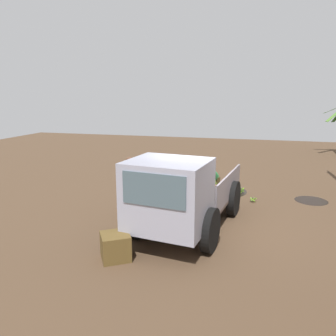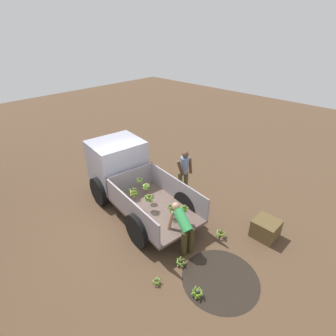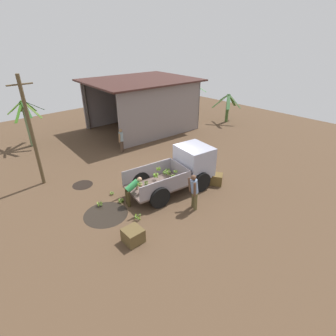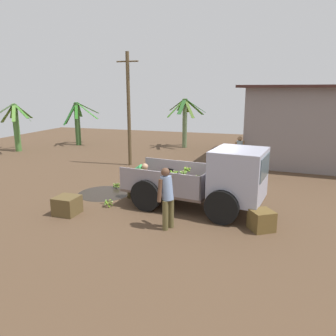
% 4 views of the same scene
% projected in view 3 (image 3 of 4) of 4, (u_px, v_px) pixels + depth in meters
% --- Properties ---
extents(ground, '(36.00, 36.00, 0.00)m').
position_uv_depth(ground, '(164.00, 186.00, 13.46)').
color(ground, brown).
extents(mud_patch_0, '(1.03, 1.03, 0.01)m').
position_uv_depth(mud_patch_0, '(83.00, 185.00, 13.56)').
color(mud_patch_0, black).
rests_on(mud_patch_0, ground).
extents(mud_patch_1, '(1.90, 1.90, 0.01)m').
position_uv_depth(mud_patch_1, '(106.00, 214.00, 11.34)').
color(mud_patch_1, black).
rests_on(mud_patch_1, ground).
extents(cargo_truck, '(4.56, 2.47, 2.02)m').
position_uv_depth(cargo_truck, '(186.00, 166.00, 13.11)').
color(cargo_truck, brown).
rests_on(cargo_truck, ground).
extents(warehouse_shed, '(8.44, 7.06, 3.91)m').
position_uv_depth(warehouse_shed, '(146.00, 94.00, 20.71)').
color(warehouse_shed, gray).
rests_on(warehouse_shed, ground).
extents(utility_pole, '(1.10, 0.17, 5.45)m').
position_uv_depth(utility_pole, '(32.00, 132.00, 12.49)').
color(utility_pole, brown).
rests_on(utility_pole, ground).
extents(banana_palm_2, '(2.52, 2.23, 2.43)m').
position_uv_depth(banana_palm_2, '(228.00, 107.00, 22.76)').
color(banana_palm_2, '#405D2A').
rests_on(banana_palm_2, ground).
extents(banana_palm_3, '(2.37, 2.38, 2.80)m').
position_uv_depth(banana_palm_3, '(191.00, 96.00, 25.93)').
color(banana_palm_3, olive).
rests_on(banana_palm_3, ground).
extents(banana_palm_4, '(2.38, 2.46, 3.15)m').
position_uv_depth(banana_palm_4, '(27.00, 121.00, 17.58)').
color(banana_palm_4, '#60784D').
rests_on(banana_palm_4, ground).
extents(person_foreground_visitor, '(0.48, 0.66, 1.70)m').
position_uv_depth(person_foreground_visitor, '(194.00, 190.00, 11.33)').
color(person_foreground_visitor, brown).
rests_on(person_foreground_visitor, ground).
extents(person_worker_loading, '(0.82, 0.70, 1.29)m').
position_uv_depth(person_worker_loading, '(132.00, 189.00, 11.72)').
color(person_worker_loading, '#3D3218').
rests_on(person_worker_loading, ground).
extents(person_bystander_near_shed, '(0.51, 0.50, 1.60)m').
position_uv_depth(person_bystander_near_shed, '(121.00, 139.00, 16.99)').
color(person_bystander_near_shed, '#463529').
rests_on(person_bystander_near_shed, ground).
extents(banana_bunch_on_ground_0, '(0.21, 0.21, 0.17)m').
position_uv_depth(banana_bunch_on_ground_0, '(112.00, 193.00, 12.69)').
color(banana_bunch_on_ground_0, brown).
rests_on(banana_bunch_on_ground_0, ground).
extents(banana_bunch_on_ground_1, '(0.28, 0.28, 0.22)m').
position_uv_depth(banana_bunch_on_ground_1, '(100.00, 204.00, 11.86)').
color(banana_bunch_on_ground_1, brown).
rests_on(banana_bunch_on_ground_1, ground).
extents(banana_bunch_on_ground_2, '(0.27, 0.27, 0.19)m').
position_uv_depth(banana_bunch_on_ground_2, '(121.00, 200.00, 12.12)').
color(banana_bunch_on_ground_2, '#4B4330').
rests_on(banana_bunch_on_ground_2, ground).
extents(banana_bunch_on_ground_3, '(0.33, 0.32, 0.25)m').
position_uv_depth(banana_bunch_on_ground_3, '(138.00, 217.00, 10.97)').
color(banana_bunch_on_ground_3, '#47402E').
rests_on(banana_bunch_on_ground_3, ground).
extents(wooden_crate_0, '(0.69, 0.69, 0.55)m').
position_uv_depth(wooden_crate_0, '(133.00, 236.00, 9.75)').
color(wooden_crate_0, brown).
rests_on(wooden_crate_0, ground).
extents(wooden_crate_1, '(0.80, 0.80, 0.55)m').
position_uv_depth(wooden_crate_1, '(217.00, 179.00, 13.55)').
color(wooden_crate_1, brown).
rests_on(wooden_crate_1, ground).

